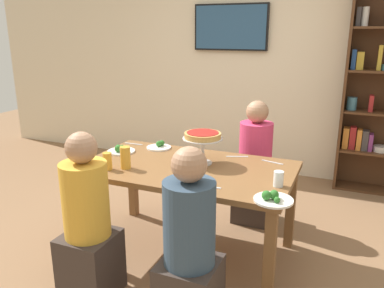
{
  "coord_description": "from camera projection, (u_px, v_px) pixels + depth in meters",
  "views": [
    {
      "loc": [
        1.14,
        -2.59,
        1.74
      ],
      "look_at": [
        0.0,
        0.1,
        0.89
      ],
      "focal_mm": 36.44,
      "sensor_mm": 36.0,
      "label": 1
    }
  ],
  "objects": [
    {
      "name": "beer_glass_amber_tall",
      "position": [
        125.0,
        158.0,
        2.92
      ],
      "size": [
        0.08,
        0.08,
        0.17
      ],
      "primitive_type": "cylinder",
      "color": "gold",
      "rests_on": "dining_table"
    },
    {
      "name": "water_glass_clear_near",
      "position": [
        278.0,
        179.0,
        2.59
      ],
      "size": [
        0.07,
        0.07,
        0.11
      ],
      "primitive_type": "cylinder",
      "color": "white",
      "rests_on": "dining_table"
    },
    {
      "name": "diner_far_right",
      "position": [
        255.0,
        171.0,
        3.61
      ],
      "size": [
        0.34,
        0.34,
        1.15
      ],
      "rotation": [
        0.0,
        0.0,
        -1.57
      ],
      "color": "#382D28",
      "rests_on": "ground_plane"
    },
    {
      "name": "television",
      "position": [
        231.0,
        27.0,
        4.7
      ],
      "size": [
        0.92,
        0.05,
        0.55
      ],
      "color": "black"
    },
    {
      "name": "diner_near_left",
      "position": [
        88.0,
        229.0,
        2.55
      ],
      "size": [
        0.34,
        0.34,
        1.15
      ],
      "rotation": [
        0.0,
        0.0,
        1.57
      ],
      "color": "#382D28",
      "rests_on": "ground_plane"
    },
    {
      "name": "cutlery_knife_near",
      "position": [
        208.0,
        187.0,
        2.59
      ],
      "size": [
        0.18,
        0.04,
        0.0
      ],
      "primitive_type": "cube",
      "rotation": [
        0.0,
        0.0,
        0.14
      ],
      "color": "silver",
      "rests_on": "dining_table"
    },
    {
      "name": "salad_plate_spare",
      "position": [
        121.0,
        150.0,
        3.33
      ],
      "size": [
        0.24,
        0.24,
        0.07
      ],
      "color": "white",
      "rests_on": "dining_table"
    },
    {
      "name": "salad_plate_near_diner",
      "position": [
        273.0,
        198.0,
        2.37
      ],
      "size": [
        0.24,
        0.24,
        0.07
      ],
      "color": "white",
      "rests_on": "dining_table"
    },
    {
      "name": "cutlery_knife_far",
      "position": [
        237.0,
        157.0,
        3.21
      ],
      "size": [
        0.17,
        0.08,
        0.0
      ],
      "primitive_type": "cube",
      "rotation": [
        0.0,
        0.0,
        3.51
      ],
      "color": "silver",
      "rests_on": "dining_table"
    },
    {
      "name": "rear_partition",
      "position": [
        259.0,
        60.0,
        4.76
      ],
      "size": [
        8.0,
        0.12,
        2.8
      ],
      "primitive_type": "cube",
      "color": "beige",
      "rests_on": "ground_plane"
    },
    {
      "name": "ground_plane",
      "position": [
        187.0,
        251.0,
        3.21
      ],
      "size": [
        12.0,
        12.0,
        0.0
      ],
      "primitive_type": "plane",
      "color": "#846042"
    },
    {
      "name": "salad_plate_far_diner",
      "position": [
        159.0,
        146.0,
        3.45
      ],
      "size": [
        0.22,
        0.22,
        0.06
      ],
      "color": "white",
      "rests_on": "dining_table"
    },
    {
      "name": "diner_near_right",
      "position": [
        189.0,
        256.0,
        2.25
      ],
      "size": [
        0.34,
        0.34,
        1.15
      ],
      "rotation": [
        0.0,
        0.0,
        1.57
      ],
      "color": "#382D28",
      "rests_on": "ground_plane"
    },
    {
      "name": "cutlery_spare_fork",
      "position": [
        134.0,
        144.0,
        3.57
      ],
      "size": [
        0.18,
        0.02,
        0.0
      ],
      "primitive_type": "cube",
      "rotation": [
        0.0,
        0.0,
        3.18
      ],
      "color": "silver",
      "rests_on": "dining_table"
    },
    {
      "name": "cutlery_fork_far",
      "position": [
        192.0,
        151.0,
        3.37
      ],
      "size": [
        0.18,
        0.03,
        0.0
      ],
      "primitive_type": "cube",
      "rotation": [
        0.0,
        0.0,
        3.24
      ],
      "color": "silver",
      "rests_on": "dining_table"
    },
    {
      "name": "cutlery_fork_near",
      "position": [
        272.0,
        162.0,
        3.08
      ],
      "size": [
        0.18,
        0.06,
        0.0
      ],
      "primitive_type": "cube",
      "rotation": [
        0.0,
        0.0,
        2.9
      ],
      "color": "silver",
      "rests_on": "dining_table"
    },
    {
      "name": "dining_table",
      "position": [
        187.0,
        177.0,
        3.02
      ],
      "size": [
        1.61,
        0.93,
        0.74
      ],
      "color": "brown",
      "rests_on": "ground_plane"
    },
    {
      "name": "deep_dish_pizza_stand",
      "position": [
        203.0,
        138.0,
        3.0
      ],
      "size": [
        0.31,
        0.31,
        0.25
      ],
      "color": "silver",
      "rests_on": "dining_table"
    },
    {
      "name": "beer_glass_amber_short",
      "position": [
        107.0,
        161.0,
        2.91
      ],
      "size": [
        0.07,
        0.07,
        0.13
      ],
      "primitive_type": "cylinder",
      "color": "gold",
      "rests_on": "dining_table"
    }
  ]
}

